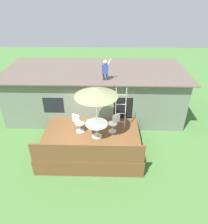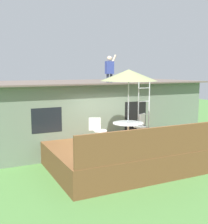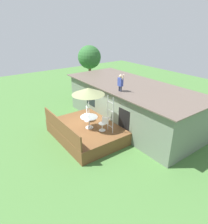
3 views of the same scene
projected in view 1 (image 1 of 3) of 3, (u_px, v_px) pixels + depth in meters
ground_plane at (92, 148)px, 10.62m from camera, size 40.00×40.00×0.00m
house at (95, 92)px, 12.97m from camera, size 10.50×4.50×2.83m
deck at (91, 142)px, 10.41m from camera, size 4.69×3.62×0.80m
deck_railing at (87, 154)px, 8.46m from camera, size 4.59×0.08×0.90m
patio_table at (97, 126)px, 9.86m from camera, size 1.04×1.04×0.74m
patio_umbrella at (96, 92)px, 8.96m from camera, size 1.90×1.90×2.54m
step_ladder at (121, 109)px, 10.21m from camera, size 0.52×0.04×2.20m
person_figure at (105, 69)px, 10.59m from camera, size 0.47×0.20×1.11m
patio_chair_left at (78, 123)px, 10.31m from camera, size 0.59×0.44×0.92m
patio_chair_right at (114, 123)px, 10.31m from camera, size 0.58×0.44×0.92m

